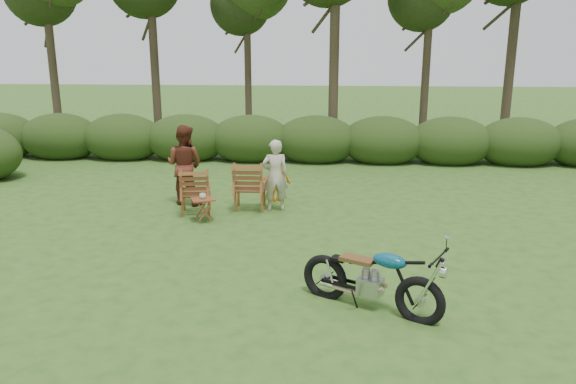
# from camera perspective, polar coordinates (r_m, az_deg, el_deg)

# --- Properties ---
(ground) EXTENTS (80.00, 80.00, 0.00)m
(ground) POSITION_cam_1_polar(r_m,az_deg,el_deg) (8.58, 1.42, -9.11)
(ground) COLOR #284C19
(ground) RESTS_ON ground
(tree_line) EXTENTS (22.52, 11.62, 8.14)m
(tree_line) POSITION_cam_1_polar(r_m,az_deg,el_deg) (17.57, 4.77, 15.91)
(tree_line) COLOR #32291B
(tree_line) RESTS_ON ground
(motorcycle) EXTENTS (2.07, 1.58, 1.11)m
(motorcycle) POSITION_cam_1_polar(r_m,az_deg,el_deg) (7.88, 8.27, -11.57)
(motorcycle) COLOR #0C7AA3
(motorcycle) RESTS_ON ground
(lawn_chair_right) EXTENTS (0.74, 0.74, 1.06)m
(lawn_chair_right) POSITION_cam_1_polar(r_m,az_deg,el_deg) (12.23, -3.86, -1.71)
(lawn_chair_right) COLOR brown
(lawn_chair_right) RESTS_ON ground
(lawn_chair_left) EXTENTS (0.79, 0.79, 0.99)m
(lawn_chair_left) POSITION_cam_1_polar(r_m,az_deg,el_deg) (12.06, -9.26, -2.12)
(lawn_chair_left) COLOR brown
(lawn_chair_left) RESTS_ON ground
(side_table) EXTENTS (0.59, 0.55, 0.48)m
(side_table) POSITION_cam_1_polar(r_m,az_deg,el_deg) (11.41, -8.60, -1.83)
(side_table) COLOR #5C2C17
(side_table) RESTS_ON ground
(cup) EXTENTS (0.18, 0.18, 0.11)m
(cup) POSITION_cam_1_polar(r_m,az_deg,el_deg) (11.33, -8.65, -0.40)
(cup) COLOR beige
(cup) RESTS_ON side_table
(adult_a) EXTENTS (0.63, 0.49, 1.55)m
(adult_a) POSITION_cam_1_polar(r_m,az_deg,el_deg) (12.10, -1.30, -1.87)
(adult_a) COLOR #B8B098
(adult_a) RESTS_ON ground
(adult_b) EXTENTS (1.01, 0.88, 1.77)m
(adult_b) POSITION_cam_1_polar(r_m,az_deg,el_deg) (12.82, -10.28, -1.14)
(adult_b) COLOR #592719
(adult_b) RESTS_ON ground
(child) EXTENTS (0.81, 0.68, 1.09)m
(child) POSITION_cam_1_polar(r_m,az_deg,el_deg) (12.83, -1.18, -0.89)
(child) COLOR orange
(child) RESTS_ON ground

